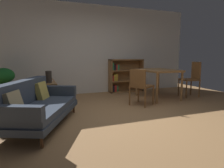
% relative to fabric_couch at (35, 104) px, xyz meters
% --- Properties ---
extents(ground_plane, '(8.16, 8.16, 0.00)m').
position_rel_fabric_couch_xyz_m(ground_plane, '(1.63, -0.13, -0.37)').
color(ground_plane, '#A87A4C').
extents(back_wall_panel, '(6.80, 0.10, 2.70)m').
position_rel_fabric_couch_xyz_m(back_wall_panel, '(1.63, 2.57, 0.98)').
color(back_wall_panel, silver).
rests_on(back_wall_panel, ground_plane).
extents(fabric_couch, '(1.49, 1.96, 0.76)m').
position_rel_fabric_couch_xyz_m(fabric_couch, '(0.00, 0.00, 0.00)').
color(fabric_couch, '#56351E').
rests_on(fabric_couch, ground_plane).
extents(media_console, '(0.45, 1.27, 0.54)m').
position_rel_fabric_couch_xyz_m(media_console, '(0.27, 1.76, -0.10)').
color(media_console, olive).
rests_on(media_console, ground_plane).
extents(open_laptop, '(0.49, 0.39, 0.07)m').
position_rel_fabric_couch_xyz_m(open_laptop, '(0.23, 1.81, 0.19)').
color(open_laptop, silver).
rests_on(open_laptop, media_console).
extents(desk_speaker, '(0.14, 0.14, 0.28)m').
position_rel_fabric_couch_xyz_m(desk_speaker, '(0.33, 1.42, 0.31)').
color(desk_speaker, '#2D2823').
rests_on(desk_speaker, media_console).
extents(potted_floor_plant, '(0.52, 0.52, 0.88)m').
position_rel_fabric_couch_xyz_m(potted_floor_plant, '(-0.68, 1.84, 0.25)').
color(potted_floor_plant, '#9E9389').
rests_on(potted_floor_plant, ground_plane).
extents(dining_table, '(0.85, 1.14, 0.80)m').
position_rel_fabric_couch_xyz_m(dining_table, '(3.16, 1.09, 0.34)').
color(dining_table, olive).
rests_on(dining_table, ground_plane).
extents(dining_chair_near, '(0.50, 0.46, 0.99)m').
position_rel_fabric_couch_xyz_m(dining_chair_near, '(4.23, 0.97, 0.19)').
color(dining_chair_near, brown).
rests_on(dining_chair_near, ground_plane).
extents(dining_chair_far, '(0.62, 0.62, 0.87)m').
position_rel_fabric_couch_xyz_m(dining_chair_far, '(2.33, 0.58, 0.13)').
color(dining_chair_far, brown).
rests_on(dining_chair_far, ground_plane).
extents(bookshelf, '(1.13, 0.30, 1.06)m').
position_rel_fabric_couch_xyz_m(bookshelf, '(2.74, 2.40, 0.16)').
color(bookshelf, olive).
rests_on(bookshelf, ground_plane).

